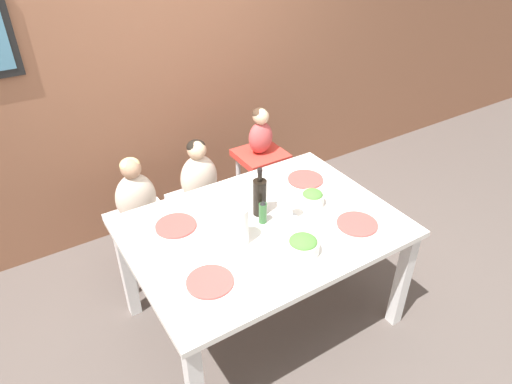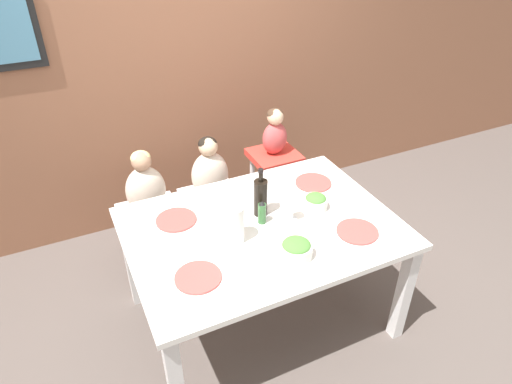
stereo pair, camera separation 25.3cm
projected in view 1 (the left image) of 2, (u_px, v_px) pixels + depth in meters
ground_plane at (263, 315)px, 2.98m from camera, size 14.00×14.00×0.00m
wall_back at (157, 55)px, 3.21m from camera, size 10.00×0.09×2.70m
dining_table at (264, 238)px, 2.62m from camera, size 1.50×1.08×0.74m
chair_far_left at (141, 229)px, 3.10m from camera, size 0.40×0.39×0.48m
chair_far_center at (201, 208)px, 3.30m from camera, size 0.40×0.39×0.48m
chair_right_highchair at (260, 171)px, 3.45m from camera, size 0.34×0.33×0.71m
person_child_left at (135, 193)px, 2.94m from camera, size 0.27×0.19×0.46m
person_child_center at (199, 173)px, 3.14m from camera, size 0.27×0.19×0.46m
person_baby_right at (261, 131)px, 3.26m from camera, size 0.19×0.13×0.35m
wine_bottle at (260, 196)px, 2.60m from camera, size 0.08×0.08×0.30m
paper_towel_roll at (239, 226)px, 2.39m from camera, size 0.11×0.11×0.22m
wine_glass_near at (293, 201)px, 2.58m from camera, size 0.07×0.07×0.15m
salad_bowl_large at (303, 245)px, 2.36m from camera, size 0.17×0.17×0.09m
salad_bowl_small at (312, 198)px, 2.72m from camera, size 0.14×0.14×0.09m
dinner_plate_front_left at (210, 282)px, 2.19m from camera, size 0.23×0.23×0.01m
dinner_plate_back_left at (176, 226)px, 2.56m from camera, size 0.23×0.23×0.01m
dinner_plate_back_right at (305, 179)px, 2.97m from camera, size 0.23×0.23×0.01m
dinner_plate_front_right at (357, 224)px, 2.57m from camera, size 0.23×0.23×0.01m
condiment_bottle_hot_sauce at (263, 212)px, 2.56m from camera, size 0.05×0.05×0.15m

